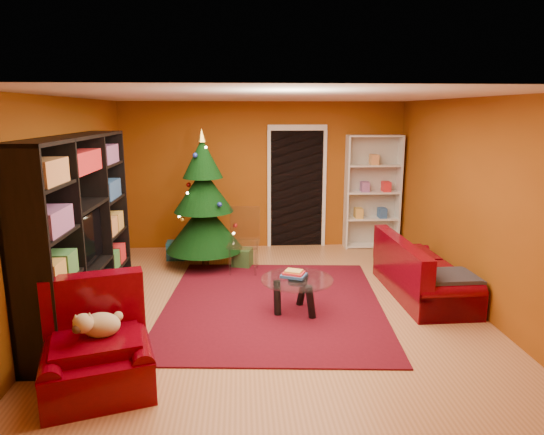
{
  "coord_description": "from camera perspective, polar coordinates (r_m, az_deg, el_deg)",
  "views": [
    {
      "loc": [
        -0.41,
        -5.86,
        2.43
      ],
      "look_at": [
        0.0,
        0.4,
        1.05
      ],
      "focal_mm": 32.0,
      "sensor_mm": 36.0,
      "label": 1
    }
  ],
  "objects": [
    {
      "name": "floor",
      "position": [
        6.37,
        0.24,
        -10.27
      ],
      "size": [
        5.0,
        5.5,
        0.05
      ],
      "primitive_type": "cube",
      "color": "#A46A42",
      "rests_on": "ground"
    },
    {
      "name": "ceiling",
      "position": [
        5.88,
        0.26,
        14.3
      ],
      "size": [
        5.0,
        5.5,
        0.05
      ],
      "primitive_type": "cube",
      "color": "silver",
      "rests_on": "wall_back"
    },
    {
      "name": "wall_back",
      "position": [
        8.72,
        -1.02,
        4.95
      ],
      "size": [
        5.0,
        0.05,
        2.6
      ],
      "primitive_type": "cube",
      "color": "#88440F",
      "rests_on": "ground"
    },
    {
      "name": "wall_left",
      "position": [
        6.34,
        -23.18,
        1.11
      ],
      "size": [
        0.05,
        5.5,
        2.6
      ],
      "primitive_type": "cube",
      "color": "#88440F",
      "rests_on": "ground"
    },
    {
      "name": "wall_right",
      "position": [
        6.65,
        22.5,
        1.67
      ],
      "size": [
        0.05,
        5.5,
        2.6
      ],
      "primitive_type": "cube",
      "color": "#88440F",
      "rests_on": "ground"
    },
    {
      "name": "doorway",
      "position": [
        8.76,
        2.92,
        3.32
      ],
      "size": [
        1.06,
        0.6,
        2.16
      ],
      "primitive_type": null,
      "color": "black",
      "rests_on": "floor"
    },
    {
      "name": "rug",
      "position": [
        6.31,
        0.13,
        -10.15
      ],
      "size": [
        3.0,
        3.41,
        0.02
      ],
      "primitive_type": "cube",
      "rotation": [
        0.0,
        0.0,
        -0.08
      ],
      "color": "#540B18",
      "rests_on": "floor"
    },
    {
      "name": "media_unit",
      "position": [
        6.03,
        -21.65,
        -1.4
      ],
      "size": [
        0.46,
        2.83,
        2.16
      ],
      "primitive_type": null,
      "rotation": [
        0.0,
        0.0,
        -0.01
      ],
      "color": "black",
      "rests_on": "floor"
    },
    {
      "name": "christmas_tree",
      "position": [
        7.66,
        -8.04,
        1.96
      ],
      "size": [
        1.35,
        1.35,
        2.18
      ],
      "primitive_type": null,
      "rotation": [
        0.0,
        0.0,
        0.11
      ],
      "color": "black",
      "rests_on": "floor"
    },
    {
      "name": "gift_box_teal",
      "position": [
        8.31,
        -11.23,
        -3.79
      ],
      "size": [
        0.31,
        0.31,
        0.3
      ],
      "primitive_type": "cube",
      "rotation": [
        0.0,
        0.0,
        0.03
      ],
      "color": "#13546D",
      "rests_on": "floor"
    },
    {
      "name": "gift_box_green",
      "position": [
        7.77,
        -3.5,
        -4.74
      ],
      "size": [
        0.36,
        0.36,
        0.29
      ],
      "primitive_type": "cube",
      "rotation": [
        0.0,
        0.0,
        -0.28
      ],
      "color": "#285526",
      "rests_on": "floor"
    },
    {
      "name": "gift_box_red",
      "position": [
        8.66,
        -9.18,
        -3.24
      ],
      "size": [
        0.28,
        0.28,
        0.24
      ],
      "primitive_type": "cube",
      "rotation": [
        0.0,
        0.0,
        -0.2
      ],
      "color": "maroon",
      "rests_on": "floor"
    },
    {
      "name": "white_bookshelf",
      "position": [
        8.87,
        11.75,
        2.93
      ],
      "size": [
        0.97,
        0.37,
        2.08
      ],
      "primitive_type": null,
      "rotation": [
        0.0,
        0.0,
        -0.02
      ],
      "color": "white",
      "rests_on": "floor"
    },
    {
      "name": "armchair",
      "position": [
        4.68,
        -19.9,
        -14.25
      ],
      "size": [
        1.23,
        1.23,
        0.78
      ],
      "primitive_type": null,
      "rotation": [
        0.0,
        0.0,
        0.29
      ],
      "color": "#4B000A",
      "rests_on": "rug"
    },
    {
      "name": "dog",
      "position": [
        4.65,
        -19.46,
        -11.84
      ],
      "size": [
        0.47,
        0.4,
        0.25
      ],
      "primitive_type": null,
      "rotation": [
        0.0,
        0.0,
        0.29
      ],
      "color": "#CCBB90",
      "rests_on": "armchair"
    },
    {
      "name": "sofa",
      "position": [
        6.81,
        17.44,
        -5.59
      ],
      "size": [
        0.86,
        1.85,
        0.79
      ],
      "primitive_type": null,
      "rotation": [
        0.0,
        0.0,
        1.59
      ],
      "color": "#4B000A",
      "rests_on": "rug"
    },
    {
      "name": "coffee_table",
      "position": [
        5.99,
        2.93,
        -9.16
      ],
      "size": [
        1.16,
        1.16,
        0.55
      ],
      "primitive_type": null,
      "rotation": [
        0.0,
        0.0,
        -0.42
      ],
      "color": "gray",
      "rests_on": "rug"
    },
    {
      "name": "acrylic_chair",
      "position": [
        7.39,
        -3.36,
        -3.16
      ],
      "size": [
        0.51,
        0.55,
        0.9
      ],
      "primitive_type": null,
      "rotation": [
        0.0,
        0.0,
        -0.11
      ],
      "color": "#66605B",
      "rests_on": "rug"
    }
  ]
}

